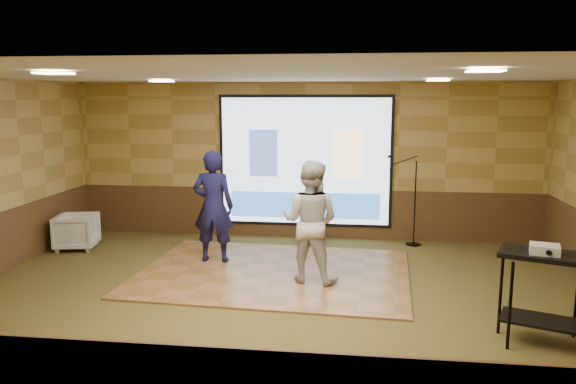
# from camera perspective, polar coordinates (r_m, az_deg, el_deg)

# --- Properties ---
(ground) EXTENTS (9.00, 9.00, 0.00)m
(ground) POSITION_cam_1_polar(r_m,az_deg,el_deg) (7.75, -0.78, -10.91)
(ground) COLOR #343B1A
(ground) RESTS_ON ground
(room_shell) EXTENTS (9.04, 7.04, 3.02)m
(room_shell) POSITION_cam_1_polar(r_m,az_deg,el_deg) (7.28, -0.82, 4.70)
(room_shell) COLOR #B09149
(room_shell) RESTS_ON ground
(wainscot_back) EXTENTS (9.00, 0.04, 0.95)m
(wainscot_back) POSITION_cam_1_polar(r_m,az_deg,el_deg) (10.95, 1.73, -2.18)
(wainscot_back) COLOR #462D17
(wainscot_back) RESTS_ON ground
(projector_screen) EXTENTS (3.32, 0.06, 2.52)m
(projector_screen) POSITION_cam_1_polar(r_m,az_deg,el_deg) (10.74, 1.74, 3.00)
(projector_screen) COLOR black
(projector_screen) RESTS_ON room_shell
(downlight_nw) EXTENTS (0.32, 0.32, 0.02)m
(downlight_nw) POSITION_cam_1_polar(r_m,az_deg,el_deg) (9.54, -12.71, 10.92)
(downlight_nw) COLOR #FFE9BF
(downlight_nw) RESTS_ON room_shell
(downlight_ne) EXTENTS (0.32, 0.32, 0.02)m
(downlight_ne) POSITION_cam_1_polar(r_m,az_deg,el_deg) (9.07, 15.00, 10.91)
(downlight_ne) COLOR #FFE9BF
(downlight_ne) RESTS_ON room_shell
(downlight_sw) EXTENTS (0.32, 0.32, 0.02)m
(downlight_sw) POSITION_cam_1_polar(r_m,az_deg,el_deg) (6.53, -22.70, 11.08)
(downlight_sw) COLOR #FFE9BF
(downlight_sw) RESTS_ON room_shell
(downlight_se) EXTENTS (0.32, 0.32, 0.02)m
(downlight_se) POSITION_cam_1_polar(r_m,az_deg,el_deg) (5.81, 19.40, 11.53)
(downlight_se) COLOR #FFE9BF
(downlight_se) RESTS_ON room_shell
(dance_floor) EXTENTS (4.30, 3.37, 0.03)m
(dance_floor) POSITION_cam_1_polar(r_m,az_deg,el_deg) (8.84, -1.44, -8.17)
(dance_floor) COLOR #9D6239
(dance_floor) RESTS_ON ground
(player_left) EXTENTS (0.68, 0.46, 1.84)m
(player_left) POSITION_cam_1_polar(r_m,az_deg,el_deg) (9.26, -7.60, -1.45)
(player_left) COLOR #151440
(player_left) RESTS_ON dance_floor
(player_right) EXTENTS (1.01, 0.87, 1.79)m
(player_right) POSITION_cam_1_polar(r_m,az_deg,el_deg) (8.20, 2.27, -3.02)
(player_right) COLOR #BDB5AD
(player_right) RESTS_ON dance_floor
(av_table) EXTENTS (0.99, 0.52, 1.04)m
(av_table) POSITION_cam_1_polar(r_m,az_deg,el_deg) (6.86, 24.73, -8.06)
(av_table) COLOR black
(av_table) RESTS_ON ground
(projector) EXTENTS (0.36, 0.32, 0.10)m
(projector) POSITION_cam_1_polar(r_m,az_deg,el_deg) (6.73, 24.62, -5.31)
(projector) COLOR white
(projector) RESTS_ON av_table
(mic_stand) EXTENTS (0.66, 0.27, 1.69)m
(mic_stand) POSITION_cam_1_polar(r_m,az_deg,el_deg) (10.61, 12.41, -2.68)
(mic_stand) COLOR black
(mic_stand) RESTS_ON ground
(banquet_chair) EXTENTS (0.82, 0.81, 0.64)m
(banquet_chair) POSITION_cam_1_polar(r_m,az_deg,el_deg) (10.83, -20.65, -3.78)
(banquet_chair) COLOR gray
(banquet_chair) RESTS_ON ground
(duffel_bag) EXTENTS (0.48, 0.34, 0.28)m
(duffel_bag) POSITION_cam_1_polar(r_m,az_deg,el_deg) (10.55, 2.43, -4.49)
(duffel_bag) COLOR black
(duffel_bag) RESTS_ON ground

